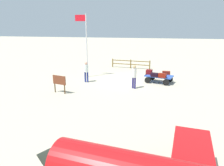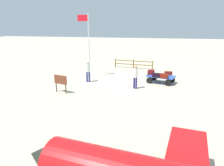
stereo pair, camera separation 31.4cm
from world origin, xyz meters
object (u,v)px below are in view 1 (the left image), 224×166
worker_trailing (86,70)px  suitcase_grey (162,75)px  suitcase_maroon (166,73)px  suitcase_dark (149,72)px  worker_lead (134,75)px  suitcase_tan (154,75)px  signboard (59,81)px  luggage_cart (159,77)px  flagpole (85,40)px

worker_trailing → suitcase_grey: bearing=-175.5°
suitcase_maroon → worker_trailing: bearing=14.1°
suitcase_dark → worker_lead: bearing=67.1°
suitcase_tan → signboard: 7.50m
luggage_cart → worker_lead: (1.82, 2.12, 0.59)m
suitcase_dark → worker_trailing: (5.10, 1.39, 0.23)m
suitcase_tan → suitcase_grey: bearing=167.1°
suitcase_maroon → suitcase_tan: 1.39m
suitcase_tan → flagpole: bearing=-11.0°
suitcase_dark → suitcase_tan: bearing=121.1°
luggage_cart → flagpole: 7.15m
luggage_cart → suitcase_maroon: size_ratio=3.75×
luggage_cart → suitcase_dark: 0.92m
suitcase_maroon → worker_lead: (2.43, 2.64, 0.31)m
signboard → suitcase_dark: bearing=-142.4°
suitcase_maroon → suitcase_grey: 1.20m
suitcase_tan → worker_trailing: 5.60m
suitcase_dark → worker_lead: (1.01, 2.39, 0.26)m
worker_lead → suitcase_tan: bearing=-132.1°
suitcase_tan → worker_lead: bearing=47.9°
suitcase_tan → suitcase_dark: size_ratio=1.17×
suitcase_grey → signboard: size_ratio=0.54×
suitcase_grey → worker_lead: 2.58m
worker_lead → signboard: 5.45m
suitcase_grey → flagpole: flagpole is taller
signboard → suitcase_grey: bearing=-152.4°
suitcase_grey → suitcase_dark: bearing=-39.9°
signboard → worker_lead: bearing=-156.0°
worker_lead → suitcase_grey: bearing=-144.7°
suitcase_tan → suitcase_grey: suitcase_grey is taller
suitcase_maroon → suitcase_tan: bearing=46.5°
worker_lead → flagpole: size_ratio=0.32×
suitcase_maroon → worker_trailing: (6.52, 1.64, 0.29)m
suitcase_maroon → signboard: 8.85m
luggage_cart → suitcase_dark: size_ratio=4.33×
suitcase_tan → worker_trailing: (5.56, 0.63, 0.28)m
luggage_cart → signboard: 8.07m
luggage_cart → signboard: signboard is taller
luggage_cart → suitcase_tan: (0.35, 0.50, 0.29)m
suitcase_maroon → signboard: signboard is taller
worker_trailing → flagpole: 2.98m
luggage_cart → worker_lead: bearing=49.3°
suitcase_grey → signboard: bearing=27.6°
worker_trailing → flagpole: flagpole is taller
flagpole → signboard: bearing=86.9°
suitcase_tan → flagpole: (6.17, -1.20, 2.55)m
suitcase_dark → flagpole: (5.71, -0.44, 2.51)m
worker_lead → flagpole: bearing=-31.0°
suitcase_maroon → signboard: (7.40, 4.85, 0.10)m
suitcase_grey → worker_trailing: 6.21m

